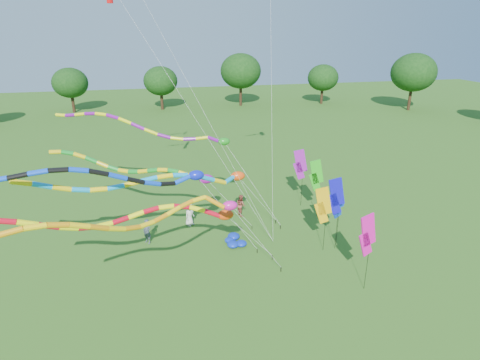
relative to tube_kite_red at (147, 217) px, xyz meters
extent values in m
plane|color=#265817|center=(5.34, -0.97, -4.37)|extent=(160.00, 160.00, 0.00)
cylinder|color=#382314|center=(43.87, 41.62, -3.27)|extent=(0.50, 0.50, 2.21)
ellipsoid|color=#0F330E|center=(43.87, 41.62, -0.38)|extent=(4.67, 4.67, 3.97)
cylinder|color=#382314|center=(30.75, 48.63, -2.61)|extent=(0.50, 0.50, 3.54)
ellipsoid|color=#0F330E|center=(30.75, 48.63, 2.01)|extent=(7.47, 7.47, 6.35)
cylinder|color=#382314|center=(17.72, 56.64, -2.93)|extent=(0.50, 0.50, 2.90)
ellipsoid|color=#0F330E|center=(17.72, 56.64, 0.86)|extent=(6.12, 6.12, 5.20)
cylinder|color=#382314|center=(2.77, 50.24, -3.09)|extent=(0.50, 0.50, 2.57)
ellipsoid|color=#0F330E|center=(2.77, 50.24, 0.26)|extent=(5.42, 5.42, 4.60)
cylinder|color=#382314|center=(-11.53, 51.36, -2.90)|extent=(0.50, 0.50, 2.96)
ellipsoid|color=#0F330E|center=(-11.53, 51.36, 0.96)|extent=(6.24, 6.24, 5.31)
cylinder|color=black|center=(7.28, 1.37, -4.22)|extent=(0.05, 0.05, 0.30)
cylinder|color=silver|center=(5.77, 1.07, -2.40)|extent=(0.02, 0.02, 4.59)
ellipsoid|color=#E6400C|center=(4.26, 0.78, -0.70)|extent=(0.94, 0.60, 0.60)
cylinder|color=red|center=(3.50, 0.73, -0.51)|extent=(0.27, 0.27, 0.92)
cylinder|color=#FFF60D|center=(2.67, 0.75, -0.17)|extent=(0.27, 0.27, 0.88)
cylinder|color=red|center=(1.85, 0.74, 0.07)|extent=(0.27, 0.27, 0.83)
cylinder|color=#FFF60D|center=(1.04, 0.68, 0.16)|extent=(0.27, 0.27, 0.81)
cylinder|color=red|center=(0.24, 0.55, 0.12)|extent=(0.27, 0.27, 0.81)
cylinder|color=#FFF60D|center=(-0.55, 0.35, 0.00)|extent=(0.27, 0.27, 0.82)
cylinder|color=red|center=(-1.32, 0.09, -0.10)|extent=(0.27, 0.27, 0.82)
cylinder|color=#FFF60D|center=(-2.09, -0.22, -0.12)|extent=(0.27, 0.27, 0.83)
cylinder|color=red|center=(-2.84, -0.55, -0.01)|extent=(0.27, 0.27, 0.85)
cylinder|color=#FFF60D|center=(-3.60, -0.90, 0.24)|extent=(0.27, 0.27, 0.89)
cylinder|color=red|center=(-4.36, -1.22, 0.59)|extent=(0.27, 0.27, 0.91)
cylinder|color=#FFF60D|center=(-5.13, -1.51, 0.95)|extent=(0.27, 0.27, 0.89)
cylinder|color=red|center=(-5.91, -1.74, 1.26)|extent=(0.27, 0.27, 0.85)
cylinder|color=black|center=(7.40, -0.01, -4.22)|extent=(0.05, 0.05, 0.30)
cylinder|color=silver|center=(5.74, -0.75, -1.60)|extent=(0.02, 0.02, 6.18)
ellipsoid|color=#D51790|center=(4.07, -1.50, 0.90)|extent=(0.76, 0.49, 0.49)
cylinder|color=orange|center=(3.32, -1.55, 1.17)|extent=(0.22, 0.22, 1.05)
cylinder|color=yellow|center=(2.55, -1.59, 1.43)|extent=(0.22, 0.22, 0.72)
cylinder|color=orange|center=(1.89, -1.89, 1.36)|extent=(0.22, 0.22, 0.73)
cylinder|color=yellow|center=(1.27, -2.26, 1.23)|extent=(0.22, 0.22, 0.74)
cylinder|color=orange|center=(0.66, -2.68, 1.13)|extent=(0.22, 0.22, 0.74)
cylinder|color=yellow|center=(0.07, -3.13, 1.13)|extent=(0.22, 0.22, 0.75)
cylinder|color=orange|center=(-0.51, -3.60, 1.27)|extent=(0.22, 0.22, 0.78)
cylinder|color=yellow|center=(-1.09, -4.06, 1.53)|extent=(0.22, 0.22, 0.81)
cylinder|color=orange|center=(-1.68, -4.50, 1.88)|extent=(0.22, 0.22, 0.82)
cylinder|color=yellow|center=(-2.30, -4.89, 2.23)|extent=(0.22, 0.22, 0.80)
cylinder|color=orange|center=(-2.94, -5.23, 2.50)|extent=(0.22, 0.22, 0.75)
cylinder|color=yellow|center=(-3.61, -5.50, 2.64)|extent=(0.22, 0.22, 0.73)
cylinder|color=orange|center=(-4.31, -5.71, 2.64)|extent=(0.22, 0.22, 0.74)
cylinder|color=black|center=(9.03, 5.10, -4.22)|extent=(0.05, 0.05, 0.30)
cylinder|color=silver|center=(7.16, 5.82, -1.08)|extent=(0.02, 0.02, 7.24)
ellipsoid|color=#198918|center=(5.29, 6.53, 1.93)|extent=(0.80, 0.51, 0.51)
cylinder|color=#800D97|center=(4.65, 7.02, 1.99)|extent=(0.23, 0.23, 0.96)
cylinder|color=yellow|center=(3.92, 7.47, 2.00)|extent=(0.23, 0.23, 0.86)
cylinder|color=#800D97|center=(3.08, 7.63, 1.94)|extent=(0.23, 0.23, 0.86)
cylinder|color=yellow|center=(2.23, 7.76, 1.99)|extent=(0.23, 0.23, 0.87)
cylinder|color=#800D97|center=(1.38, 7.88, 2.18)|extent=(0.23, 0.23, 0.90)
cylinder|color=yellow|center=(0.53, 8.02, 2.50)|extent=(0.23, 0.23, 0.93)
cylinder|color=#800D97|center=(-0.30, 8.19, 2.88)|extent=(0.23, 0.23, 0.93)
cylinder|color=yellow|center=(-1.11, 8.42, 3.23)|extent=(0.23, 0.23, 0.90)
cylinder|color=#800D97|center=(-1.90, 8.72, 3.50)|extent=(0.23, 0.23, 0.86)
cylinder|color=yellow|center=(-2.66, 9.07, 3.63)|extent=(0.23, 0.23, 0.85)
cylinder|color=#800D97|center=(-3.40, 9.49, 3.62)|extent=(0.23, 0.23, 0.86)
cylinder|color=yellow|center=(-4.13, 9.95, 3.51)|extent=(0.23, 0.23, 0.87)
cylinder|color=#800D97|center=(-4.84, 10.42, 3.39)|extent=(0.23, 0.23, 0.87)
cylinder|color=yellow|center=(-5.56, 10.90, 3.33)|extent=(0.23, 0.23, 0.86)
cylinder|color=black|center=(6.57, 2.31, -4.22)|extent=(0.05, 0.05, 0.30)
cylinder|color=silver|center=(4.68, 1.91, -1.29)|extent=(0.02, 0.02, 6.81)
ellipsoid|color=#0D1CC2|center=(2.79, 1.50, 1.51)|extent=(0.86, 0.56, 0.56)
cylinder|color=blue|center=(2.03, 1.36, 1.37)|extent=(0.25, 0.25, 0.91)
cylinder|color=black|center=(1.20, 1.11, 1.30)|extent=(0.25, 0.25, 0.89)
cylinder|color=blue|center=(0.41, 0.75, 1.53)|extent=(0.25, 0.25, 0.92)
cylinder|color=black|center=(-0.40, 0.42, 1.87)|extent=(0.25, 0.25, 0.95)
cylinder|color=blue|center=(-1.21, 0.13, 2.26)|extent=(0.25, 0.25, 0.94)
cylinder|color=black|center=(-2.04, -0.09, 2.61)|extent=(0.25, 0.25, 0.91)
cylinder|color=blue|center=(-2.88, -0.24, 2.85)|extent=(0.25, 0.25, 0.88)
cylinder|color=black|center=(-3.74, -0.33, 2.96)|extent=(0.25, 0.25, 0.87)
cylinder|color=blue|center=(-4.61, -0.37, 2.92)|extent=(0.25, 0.25, 0.88)
cylinder|color=black|center=(-5.48, -0.37, 2.82)|extent=(0.25, 0.25, 0.89)
cylinder|color=black|center=(8.96, 5.98, -4.22)|extent=(0.05, 0.05, 0.30)
cylinder|color=silver|center=(7.40, 5.37, -2.02)|extent=(0.02, 0.02, 5.33)
ellipsoid|color=#ED450D|center=(5.84, 4.76, 0.05)|extent=(0.95, 0.61, 0.61)
cylinder|color=#0D97DE|center=(5.18, 4.28, 0.02)|extent=(0.28, 0.28, 0.97)
cylinder|color=yellow|center=(4.45, 3.72, 0.19)|extent=(0.28, 0.28, 0.98)
cylinder|color=#0D97DE|center=(3.65, 3.33, 0.58)|extent=(0.28, 0.28, 0.97)
cylinder|color=yellow|center=(2.83, 3.00, 0.92)|extent=(0.28, 0.28, 0.93)
cylinder|color=#0D97DE|center=(1.99, 2.73, 1.14)|extent=(0.28, 0.28, 0.90)
cylinder|color=yellow|center=(1.12, 2.52, 1.22)|extent=(0.28, 0.28, 0.90)
cylinder|color=#0D97DE|center=(0.24, 2.35, 1.18)|extent=(0.28, 0.28, 0.91)
cylinder|color=yellow|center=(-0.65, 2.21, 1.07)|extent=(0.28, 0.28, 0.91)
cylinder|color=#0D97DE|center=(-1.55, 2.06, 0.98)|extent=(0.28, 0.28, 0.90)
cylinder|color=yellow|center=(-2.43, 1.89, 0.98)|extent=(0.28, 0.28, 0.90)
cylinder|color=#0D97DE|center=(-3.29, 1.68, 1.13)|extent=(0.28, 0.28, 0.91)
cylinder|color=yellow|center=(-4.14, 1.41, 1.40)|extent=(0.28, 0.28, 0.94)
cylinder|color=#0D97DE|center=(-4.96, 1.07, 1.76)|extent=(0.28, 0.28, 0.96)
cylinder|color=yellow|center=(-5.75, 0.68, 2.13)|extent=(0.28, 0.28, 0.96)
cylinder|color=black|center=(7.03, 5.48, -4.22)|extent=(0.05, 0.05, 0.30)
cylinder|color=silver|center=(5.49, 5.82, -2.31)|extent=(0.02, 0.02, 4.77)
ellipsoid|color=#940D8C|center=(3.95, 6.16, -0.52)|extent=(1.00, 0.64, 0.64)
cylinder|color=#128A23|center=(3.20, 6.04, -0.30)|extent=(0.29, 0.29, 1.00)
cylinder|color=#E2BA0B|center=(2.46, 5.96, 0.05)|extent=(0.29, 0.29, 0.75)
cylinder|color=#128A23|center=(1.78, 6.20, 0.21)|extent=(0.29, 0.29, 0.73)
cylinder|color=#E2BA0B|center=(1.12, 6.49, 0.23)|extent=(0.29, 0.29, 0.73)
cylinder|color=#128A23|center=(0.47, 6.82, 0.14)|extent=(0.29, 0.29, 0.75)
cylinder|color=#E2BA0B|center=(-0.19, 7.16, 0.01)|extent=(0.29, 0.29, 0.75)
cylinder|color=#128A23|center=(-0.84, 7.49, -0.09)|extent=(0.29, 0.29, 0.73)
cylinder|color=#E2BA0B|center=(-1.51, 7.78, -0.08)|extent=(0.29, 0.29, 0.72)
cylinder|color=#128A23|center=(-2.18, 8.02, 0.08)|extent=(0.29, 0.29, 0.75)
cylinder|color=#E2BA0B|center=(-2.87, 8.19, 0.35)|extent=(0.29, 0.29, 0.78)
cylinder|color=#128A23|center=(-3.57, 8.30, 0.70)|extent=(0.29, 0.29, 0.80)
cylinder|color=#E2BA0B|center=(-4.29, 8.35, 1.04)|extent=(0.29, 0.29, 0.79)
cylinder|color=#128A23|center=(-5.02, 8.34, 1.29)|extent=(0.29, 0.29, 0.76)
cylinder|color=#E2BA0B|center=(-5.75, 8.31, 1.40)|extent=(0.29, 0.29, 0.74)
cylinder|color=black|center=(7.84, 3.03, -4.22)|extent=(0.04, 0.04, 0.30)
cylinder|color=silver|center=(3.29, 4.88, 3.83)|extent=(0.01, 0.01, 18.61)
cylinder|color=black|center=(7.84, 3.03, -4.22)|extent=(0.04, 0.04, 0.30)
cylinder|color=silver|center=(2.10, 2.53, 7.52)|extent=(0.01, 0.01, 25.90)
cylinder|color=black|center=(7.84, 3.03, -4.22)|extent=(0.04, 0.04, 0.30)
cylinder|color=silver|center=(8.50, 6.29, 3.82)|extent=(0.01, 0.01, 17.14)
cylinder|color=black|center=(11.91, 8.64, -2.19)|extent=(0.02, 0.02, 4.38)
cube|color=purple|center=(11.70, 8.68, -0.60)|extent=(1.15, 0.29, 1.93)
cube|color=purple|center=(11.62, 8.70, -1.40)|extent=(1.00, 0.26, 1.51)
cylinder|color=black|center=(11.35, -2.60, -2.23)|extent=(0.02, 0.02, 4.28)
cube|color=#EE0D9E|center=(11.14, -2.65, -0.69)|extent=(1.15, 0.32, 1.93)
cube|color=#EE0D9E|center=(11.06, -2.66, -1.49)|extent=(1.00, 0.29, 1.51)
cylinder|color=black|center=(11.66, 1.76, -2.08)|extent=(0.02, 0.02, 4.59)
cube|color=#120DC0|center=(11.44, 1.78, -0.38)|extent=(1.16, 0.18, 1.93)
cube|color=#120DC0|center=(11.36, 1.78, -1.18)|extent=(1.01, 0.16, 1.51)
cylinder|color=black|center=(11.92, 2.15, -2.29)|extent=(0.02, 0.02, 4.17)
cube|color=#0C36B0|center=(11.72, 2.08, -0.81)|extent=(1.12, 0.45, 1.93)
cube|color=#0C36B0|center=(11.64, 2.06, -1.61)|extent=(0.98, 0.40, 1.51)
cylinder|color=black|center=(10.81, 1.70, -2.33)|extent=(0.02, 0.02, 4.08)
cube|color=#ECAA0C|center=(10.59, 1.73, -0.89)|extent=(1.16, 0.25, 1.93)
cube|color=#ECAA0C|center=(10.51, 1.74, -1.69)|extent=(1.01, 0.23, 1.51)
cylinder|color=black|center=(12.36, 6.52, -2.27)|extent=(0.02, 0.02, 4.20)
cube|color=green|center=(12.14, 6.53, -0.77)|extent=(1.16, 0.16, 1.93)
cube|color=green|center=(12.06, 6.54, -1.57)|extent=(1.01, 0.15, 1.51)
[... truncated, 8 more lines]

